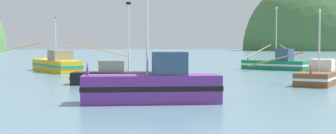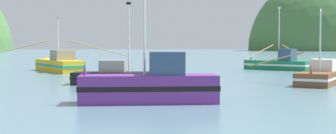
# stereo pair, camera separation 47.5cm
# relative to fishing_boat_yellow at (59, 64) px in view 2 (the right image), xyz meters

# --- Properties ---
(hill_mid_left) EXTENTS (84.19, 67.35, 83.17)m
(hill_mid_left) POSITION_rel_fishing_boat_yellow_xyz_m (120.33, 182.51, -0.86)
(hill_mid_left) COLOR #47703D
(hill_mid_left) RESTS_ON ground
(fishing_boat_yellow) EXTENTS (16.58, 10.88, 6.28)m
(fishing_boat_yellow) POSITION_rel_fishing_boat_yellow_xyz_m (0.00, 0.00, 0.00)
(fishing_boat_yellow) COLOR gold
(fishing_boat_yellow) RESTS_ON ground
(fishing_boat_purple) EXTENTS (7.43, 2.39, 7.10)m
(fishing_boat_purple) POSITION_rel_fishing_boat_yellow_xyz_m (8.06, -30.06, 0.09)
(fishing_boat_purple) COLOR #6B2D84
(fishing_boat_purple) RESTS_ON ground
(fishing_boat_green) EXTENTS (11.31, 10.25, 7.70)m
(fishing_boat_green) POSITION_rel_fishing_boat_yellow_xyz_m (26.37, 0.34, -0.07)
(fishing_boat_green) COLOR #197A47
(fishing_boat_green) RESTS_ON ground
(fishing_boat_black) EXTENTS (7.68, 3.00, 6.40)m
(fishing_boat_black) POSITION_rel_fishing_boat_yellow_xyz_m (6.58, -18.18, -0.23)
(fishing_boat_black) COLOR black
(fishing_boat_black) RESTS_ON ground
(fishing_boat_brown) EXTENTS (9.40, 7.21, 5.86)m
(fishing_boat_brown) POSITION_rel_fishing_boat_yellow_xyz_m (22.22, -20.02, -0.20)
(fishing_boat_brown) COLOR brown
(fishing_boat_brown) RESTS_ON ground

